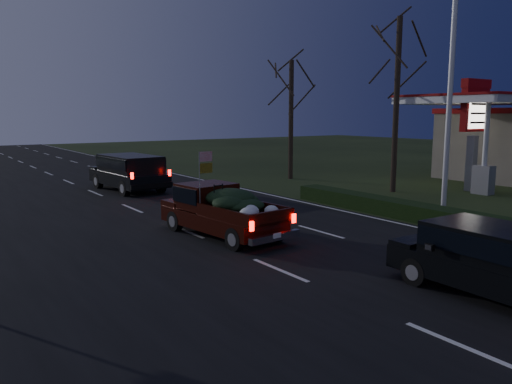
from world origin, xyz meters
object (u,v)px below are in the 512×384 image
light_pole (451,70)px  lead_suv (129,169)px  gas_price_pylon (474,116)px  pickup_truck (222,208)px  rear_suv (501,256)px

light_pole → lead_suv: (-7.78, 12.80, -4.36)m
gas_price_pylon → pickup_truck: (-15.32, -1.07, -2.86)m
lead_suv → rear_suv: lead_suv is taller
gas_price_pylon → rear_suv: bearing=-145.7°
gas_price_pylon → rear_suv: (-13.37, -9.14, -2.84)m
lead_suv → rear_suv: 18.97m
light_pole → gas_price_pylon: light_pole is taller
gas_price_pylon → lead_suv: gas_price_pylon is taller
lead_suv → rear_suv: bearing=-91.2°
gas_price_pylon → lead_suv: size_ratio=1.06×
gas_price_pylon → pickup_truck: size_ratio=1.16×
gas_price_pylon → pickup_truck: 15.62m
light_pole → rear_suv: 10.28m
gas_price_pylon → lead_suv: bearing=145.5°
pickup_truck → light_pole: bearing=-18.3°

